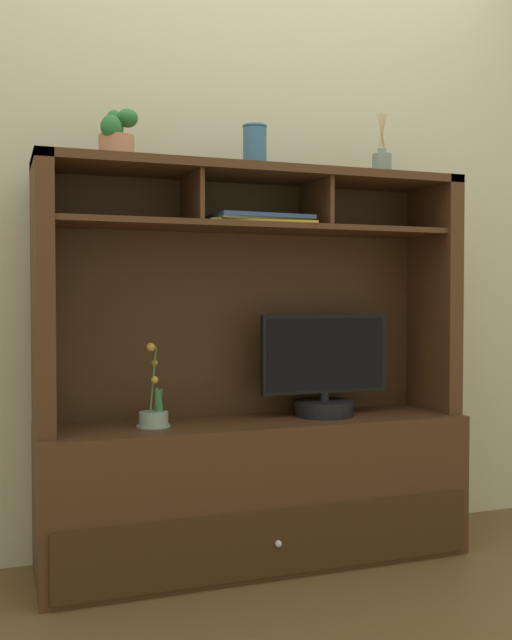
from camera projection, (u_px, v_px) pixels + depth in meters
name	position (u px, v px, depth m)	size (l,w,h in m)	color
floor_plane	(256.00, 563.00, 2.68)	(6.00, 6.00, 0.02)	brown
back_wall	(236.00, 187.00, 2.86)	(6.00, 0.02, 2.80)	beige
media_console	(255.00, 445.00, 2.68)	(1.56, 0.44, 1.43)	#462A17
tv_monitor	(324.00, 373.00, 2.74)	(0.50, 0.22, 0.38)	black
potted_orchid	(154.00, 414.00, 2.51)	(0.12, 0.12, 0.29)	#8B9F93
magazine_stack_left	(259.00, 220.00, 2.62)	(0.40, 0.26, 0.03)	gold
diffuser_bottle	(382.00, 164.00, 2.79)	(0.07, 0.07, 0.24)	gray
potted_succulent	(117.00, 138.00, 2.44)	(0.14, 0.14, 0.17)	#B97755
ceramic_vase	(255.00, 147.00, 2.65)	(0.09, 0.09, 0.16)	#356187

